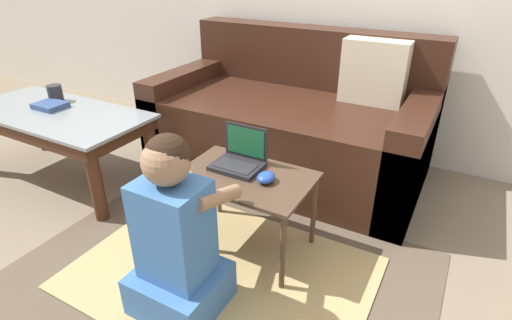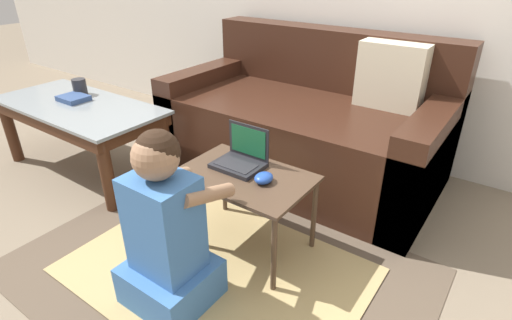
% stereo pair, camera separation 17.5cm
% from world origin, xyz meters
% --- Properties ---
extents(ground_plane, '(16.00, 16.00, 0.00)m').
position_xyz_m(ground_plane, '(0.00, 0.00, 0.00)').
color(ground_plane, '#7F705B').
extents(area_rug, '(1.74, 1.24, 0.01)m').
position_xyz_m(area_rug, '(-0.05, -0.08, 0.00)').
color(area_rug, brown).
rests_on(area_rug, ground_plane).
extents(couch, '(1.64, 0.89, 0.84)m').
position_xyz_m(couch, '(-0.20, 0.98, 0.30)').
color(couch, '#381E14').
rests_on(couch, ground_plane).
extents(coffee_table, '(1.14, 0.52, 0.45)m').
position_xyz_m(coffee_table, '(-1.34, 0.17, 0.38)').
color(coffee_table, gray).
rests_on(coffee_table, ground_plane).
extents(laptop_desk, '(0.58, 0.38, 0.39)m').
position_xyz_m(laptop_desk, '(-0.05, 0.14, 0.34)').
color(laptop_desk, '#4C3828').
rests_on(laptop_desk, ground_plane).
extents(laptop, '(0.22, 0.17, 0.18)m').
position_xyz_m(laptop, '(-0.12, 0.20, 0.42)').
color(laptop, '#232328').
rests_on(laptop, laptop_desk).
extents(computer_mouse, '(0.07, 0.09, 0.04)m').
position_xyz_m(computer_mouse, '(0.05, 0.14, 0.41)').
color(computer_mouse, '#234CB2').
rests_on(computer_mouse, laptop_desk).
extents(person_seated, '(0.33, 0.41, 0.74)m').
position_xyz_m(person_seated, '(-0.09, -0.29, 0.32)').
color(person_seated, '#3D70B2').
rests_on(person_seated, ground_plane).
extents(cup_on_table, '(0.09, 0.09, 0.10)m').
position_xyz_m(cup_on_table, '(-1.48, 0.29, 0.50)').
color(cup_on_table, '#2D2D33').
rests_on(cup_on_table, coffee_table).
extents(book_on_table, '(0.17, 0.14, 0.03)m').
position_xyz_m(book_on_table, '(-1.41, 0.19, 0.46)').
color(book_on_table, '#334C7F').
rests_on(book_on_table, coffee_table).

